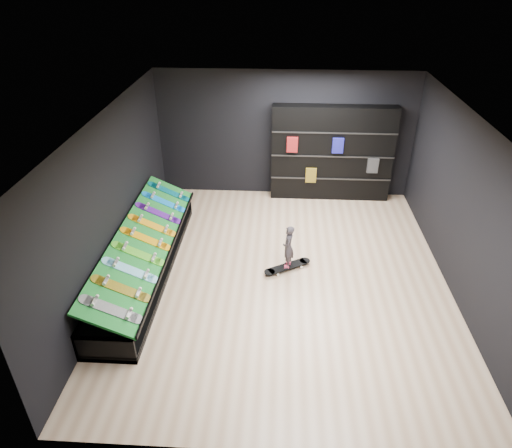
# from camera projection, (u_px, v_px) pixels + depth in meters

# --- Properties ---
(floor) EXTENTS (6.00, 7.00, 0.01)m
(floor) POSITION_uv_depth(u_px,v_px,m) (282.00, 276.00, 8.50)
(floor) COLOR tan
(floor) RESTS_ON ground
(ceiling) EXTENTS (6.00, 7.00, 0.01)m
(ceiling) POSITION_uv_depth(u_px,v_px,m) (288.00, 119.00, 6.96)
(ceiling) COLOR white
(ceiling) RESTS_ON ground
(wall_back) EXTENTS (6.00, 0.02, 3.00)m
(wall_back) POSITION_uv_depth(u_px,v_px,m) (285.00, 135.00, 10.73)
(wall_back) COLOR black
(wall_back) RESTS_ON ground
(wall_front) EXTENTS (6.00, 0.02, 3.00)m
(wall_front) POSITION_uv_depth(u_px,v_px,m) (284.00, 366.00, 4.73)
(wall_front) COLOR black
(wall_front) RESTS_ON ground
(wall_left) EXTENTS (0.02, 7.00, 3.00)m
(wall_left) POSITION_uv_depth(u_px,v_px,m) (111.00, 201.00, 7.88)
(wall_left) COLOR black
(wall_left) RESTS_ON ground
(wall_right) EXTENTS (0.02, 7.00, 3.00)m
(wall_right) POSITION_uv_depth(u_px,v_px,m) (465.00, 211.00, 7.58)
(wall_right) COLOR black
(wall_right) RESTS_ON ground
(display_rack) EXTENTS (0.90, 4.50, 0.50)m
(display_rack) POSITION_uv_depth(u_px,v_px,m) (146.00, 261.00, 8.50)
(display_rack) COLOR black
(display_rack) RESTS_ON ground
(turf_ramp) EXTENTS (0.92, 4.50, 0.46)m
(turf_ramp) POSITION_uv_depth(u_px,v_px,m) (145.00, 240.00, 8.26)
(turf_ramp) COLOR #0F621D
(turf_ramp) RESTS_ON display_rack
(back_shelving) EXTENTS (2.83, 0.33, 2.26)m
(back_shelving) POSITION_uv_depth(u_px,v_px,m) (332.00, 154.00, 10.71)
(back_shelving) COLOR black
(back_shelving) RESTS_ON ground
(floor_skateboard) EXTENTS (0.95, 0.69, 0.09)m
(floor_skateboard) POSITION_uv_depth(u_px,v_px,m) (287.00, 268.00, 8.66)
(floor_skateboard) COLOR black
(floor_skateboard) RESTS_ON ground
(child) EXTENTS (0.15, 0.20, 0.52)m
(child) POSITION_uv_depth(u_px,v_px,m) (288.00, 254.00, 8.50)
(child) COLOR black
(child) RESTS_ON floor_skateboard
(display_board_0) EXTENTS (0.93, 0.22, 0.50)m
(display_board_0) POSITION_uv_depth(u_px,v_px,m) (111.00, 309.00, 6.61)
(display_board_0) COLOR black
(display_board_0) RESTS_ON turf_ramp
(display_board_1) EXTENTS (0.93, 0.22, 0.50)m
(display_board_1) POSITION_uv_depth(u_px,v_px,m) (121.00, 289.00, 7.02)
(display_board_1) COLOR yellow
(display_board_1) RESTS_ON turf_ramp
(display_board_2) EXTENTS (0.93, 0.22, 0.50)m
(display_board_2) POSITION_uv_depth(u_px,v_px,m) (130.00, 270.00, 7.43)
(display_board_2) COLOR #0CB2E5
(display_board_2) RESTS_ON turf_ramp
(display_board_3) EXTENTS (0.93, 0.22, 0.50)m
(display_board_3) POSITION_uv_depth(u_px,v_px,m) (139.00, 254.00, 7.84)
(display_board_3) COLOR green
(display_board_3) RESTS_ON turf_ramp
(display_board_4) EXTENTS (0.93, 0.22, 0.50)m
(display_board_4) POSITION_uv_depth(u_px,v_px,m) (146.00, 239.00, 8.24)
(display_board_4) COLOR yellow
(display_board_4) RESTS_ON turf_ramp
(display_board_5) EXTENTS (0.93, 0.22, 0.50)m
(display_board_5) POSITION_uv_depth(u_px,v_px,m) (152.00, 225.00, 8.65)
(display_board_5) COLOR orange
(display_board_5) RESTS_ON turf_ramp
(display_board_6) EXTENTS (0.93, 0.22, 0.50)m
(display_board_6) POSITION_uv_depth(u_px,v_px,m) (158.00, 213.00, 9.06)
(display_board_6) COLOR purple
(display_board_6) RESTS_ON turf_ramp
(display_board_7) EXTENTS (0.93, 0.22, 0.50)m
(display_board_7) POSITION_uv_depth(u_px,v_px,m) (164.00, 202.00, 9.47)
(display_board_7) COLOR blue
(display_board_7) RESTS_ON turf_ramp
(display_board_8) EXTENTS (0.93, 0.22, 0.50)m
(display_board_8) POSITION_uv_depth(u_px,v_px,m) (169.00, 192.00, 9.87)
(display_board_8) COLOR #0C8C99
(display_board_8) RESTS_ON turf_ramp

